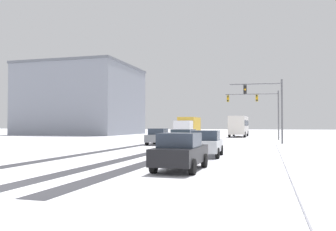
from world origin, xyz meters
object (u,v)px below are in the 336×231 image
car_black_fourth (180,151)px  office_building_far_left_block (83,100)px  traffic_signal_near_right (268,101)px  box_truck_delivery (188,127)px  car_dark_green_second (184,139)px  car_grey_lead (158,137)px  traffic_signal_far_right (259,105)px  bus_oncoming (239,125)px  car_silver_third (206,143)px

car_black_fourth → office_building_far_left_block: size_ratio=0.19×
traffic_signal_near_right → box_truck_delivery: traffic_signal_near_right is taller
car_dark_green_second → office_building_far_left_block: size_ratio=0.20×
car_grey_lead → traffic_signal_far_right: bearing=58.1°
car_black_fourth → bus_oncoming: bearing=91.3°
office_building_far_left_block → car_grey_lead: bearing=-50.7°
car_dark_green_second → car_silver_third: (2.74, -5.54, 0.00)m
car_dark_green_second → car_black_fourth: same height
traffic_signal_far_right → box_truck_delivery: 9.97m
traffic_signal_far_right → box_truck_delivery: traffic_signal_far_right is taller
traffic_signal_near_right → bus_oncoming: traffic_signal_near_right is taller
car_silver_third → box_truck_delivery: size_ratio=0.56×
traffic_signal_far_right → bus_oncoming: (-3.59, 11.77, -2.69)m
car_silver_third → car_black_fourth: bearing=-89.6°
car_silver_third → car_black_fourth: 6.95m
box_truck_delivery → car_black_fourth: bearing=-78.0°
traffic_signal_far_right → traffic_signal_near_right: bearing=-84.9°
car_silver_third → box_truck_delivery: (-6.65, 24.58, 0.82)m
car_dark_green_second → car_silver_third: same height
office_building_far_left_block → traffic_signal_far_right: bearing=-26.4°
car_dark_green_second → car_black_fourth: (2.78, -12.48, 0.00)m
traffic_signal_far_right → office_building_far_left_block: (-36.47, 18.07, 2.48)m
traffic_signal_near_right → car_grey_lead: 11.45m
traffic_signal_far_right → box_truck_delivery: bearing=-167.8°
traffic_signal_far_right → box_truck_delivery: size_ratio=0.94×
car_silver_third → car_grey_lead: bearing=120.3°
car_grey_lead → traffic_signal_near_right: bearing=16.8°
traffic_signal_near_right → car_silver_third: size_ratio=1.56×
bus_oncoming → car_dark_green_second: bearing=-93.1°
car_grey_lead → car_dark_green_second: bearing=-56.3°
car_dark_green_second → bus_oncoming: size_ratio=0.38×
car_dark_green_second → office_building_far_left_block: 50.38m
bus_oncoming → office_building_far_left_block: size_ratio=0.52×
traffic_signal_near_right → car_dark_green_second: traffic_signal_near_right is taller
traffic_signal_near_right → car_silver_third: bearing=-104.1°
car_silver_third → box_truck_delivery: box_truck_delivery is taller
traffic_signal_far_right → traffic_signal_near_right: size_ratio=1.07×
car_dark_green_second → box_truck_delivery: 19.46m
traffic_signal_near_right → car_black_fourth: (-3.64, -21.61, -3.56)m
traffic_signal_far_right → bus_oncoming: traffic_signal_far_right is taller
car_silver_third → office_building_far_left_block: size_ratio=0.20×
car_grey_lead → car_dark_green_second: 7.19m
traffic_signal_far_right → bus_oncoming: size_ratio=0.63×
car_dark_green_second → car_black_fourth: 12.79m
traffic_signal_near_right → car_dark_green_second: bearing=-125.1°
car_silver_third → bus_oncoming: size_ratio=0.38×
car_grey_lead → car_black_fourth: same height
traffic_signal_far_right → car_dark_green_second: 22.06m
car_dark_green_second → box_truck_delivery: box_truck_delivery is taller
car_silver_third → traffic_signal_far_right: bearing=84.4°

